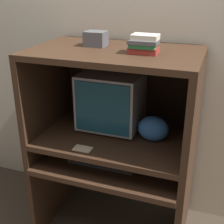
{
  "coord_description": "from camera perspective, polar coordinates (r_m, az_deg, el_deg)",
  "views": [
    {
      "loc": [
        0.61,
        -1.42,
        1.73
      ],
      "look_at": [
        -0.02,
        0.33,
        0.93
      ],
      "focal_mm": 50.0,
      "sensor_mm": 36.0,
      "label": 1
    }
  ],
  "objects": [
    {
      "name": "wall_back",
      "position": [
        2.26,
        3.86,
        12.27
      ],
      "size": [
        6.0,
        0.06,
        2.6
      ],
      "color": "beige",
      "rests_on": "ground_plane"
    },
    {
      "name": "book_stack",
      "position": [
        1.79,
        5.84,
        12.22
      ],
      "size": [
        0.16,
        0.12,
        0.11
      ],
      "color": "maroon",
      "rests_on": "hutch_upper"
    },
    {
      "name": "snack_bag",
      "position": [
        2.01,
        7.53,
        -3.02
      ],
      "size": [
        0.2,
        0.15,
        0.16
      ],
      "color": "#336BB7",
      "rests_on": "desk_monitor_shelf"
    },
    {
      "name": "paper_card",
      "position": [
        1.94,
        -5.39,
        -6.69
      ],
      "size": [
        0.11,
        0.07,
        0.0
      ],
      "color": "#CCB28C",
      "rests_on": "desk_monitor_shelf"
    },
    {
      "name": "mouse",
      "position": [
        2.01,
        6.29,
        -10.69
      ],
      "size": [
        0.07,
        0.05,
        0.03
      ],
      "color": "black",
      "rests_on": "desk_base"
    },
    {
      "name": "keyboard",
      "position": [
        2.09,
        -1.8,
        -9.12
      ],
      "size": [
        0.45,
        0.13,
        0.03
      ],
      "color": "#2D2D30",
      "rests_on": "desk_base"
    },
    {
      "name": "desk_monitor_shelf",
      "position": [
        2.11,
        0.5,
        -5.11
      ],
      "size": [
        1.03,
        0.65,
        0.17
      ],
      "color": "#382316",
      "rests_on": "desk_base"
    },
    {
      "name": "crt_monitor",
      "position": [
        2.13,
        -0.09,
        2.3
      ],
      "size": [
        0.4,
        0.37,
        0.39
      ],
      "color": "#B2B2B7",
      "rests_on": "desk_monitor_shelf"
    },
    {
      "name": "storage_box",
      "position": [
        1.99,
        -2.98,
        13.23
      ],
      "size": [
        0.13,
        0.11,
        0.09
      ],
      "color": "#4C4C51",
      "rests_on": "hutch_upper"
    },
    {
      "name": "desk_base",
      "position": [
        2.25,
        0.15,
        -12.96
      ],
      "size": [
        1.03,
        0.68,
        0.6
      ],
      "color": "#382316",
      "rests_on": "ground_plane"
    },
    {
      "name": "hutch_upper",
      "position": [
        1.97,
        0.88,
        6.28
      ],
      "size": [
        1.03,
        0.65,
        0.57
      ],
      "color": "#382316",
      "rests_on": "desk_monitor_shelf"
    }
  ]
}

